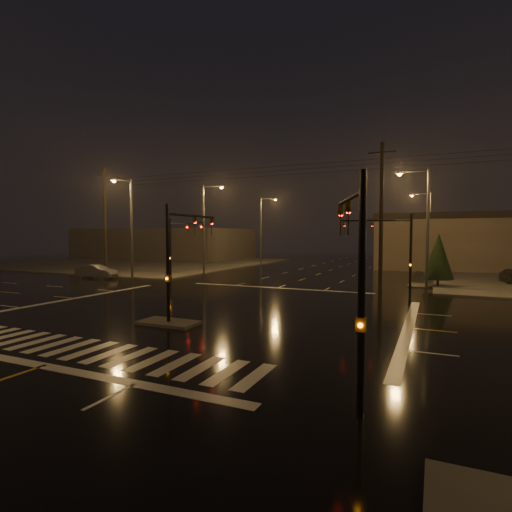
# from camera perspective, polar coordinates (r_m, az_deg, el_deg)

# --- Properties ---
(ground) EXTENTS (140.00, 140.00, 0.00)m
(ground) POSITION_cam_1_polar(r_m,az_deg,el_deg) (23.97, -6.62, -7.72)
(ground) COLOR black
(ground) RESTS_ON ground
(sidewalk_nw) EXTENTS (36.00, 36.00, 0.12)m
(sidewalk_nw) POSITION_cam_1_polar(r_m,az_deg,el_deg) (65.66, -15.73, -0.95)
(sidewalk_nw) COLOR #47453F
(sidewalk_nw) RESTS_ON ground
(median_island) EXTENTS (3.00, 1.60, 0.15)m
(median_island) POSITION_cam_1_polar(r_m,az_deg,el_deg) (20.69, -12.38, -9.28)
(median_island) COLOR #47453F
(median_island) RESTS_ON ground
(crosswalk) EXTENTS (15.00, 2.60, 0.01)m
(crosswalk) POSITION_cam_1_polar(r_m,az_deg,el_deg) (17.08, -22.66, -12.33)
(crosswalk) COLOR beige
(crosswalk) RESTS_ON ground
(stop_bar_near) EXTENTS (16.00, 0.50, 0.01)m
(stop_bar_near) POSITION_cam_1_polar(r_m,az_deg,el_deg) (15.83, -28.10, -13.67)
(stop_bar_near) COLOR beige
(stop_bar_near) RESTS_ON ground
(stop_bar_far) EXTENTS (16.00, 0.50, 0.01)m
(stop_bar_far) POSITION_cam_1_polar(r_m,az_deg,el_deg) (33.77, 3.02, -4.57)
(stop_bar_far) COLOR beige
(stop_bar_far) RESTS_ON ground
(commercial_block) EXTENTS (30.00, 18.00, 5.60)m
(commercial_block) POSITION_cam_1_polar(r_m,az_deg,el_deg) (78.04, -12.92, 1.71)
(commercial_block) COLOR #443E3C
(commercial_block) RESTS_ON ground
(signal_mast_median) EXTENTS (0.25, 4.59, 6.00)m
(signal_mast_median) POSITION_cam_1_polar(r_m,az_deg,el_deg) (20.99, -10.98, 1.03)
(signal_mast_median) COLOR black
(signal_mast_median) RESTS_ON ground
(signal_mast_ne) EXTENTS (4.84, 1.86, 6.00)m
(signal_mast_ne) POSITION_cam_1_polar(r_m,az_deg,el_deg) (30.47, 19.33, 1.59)
(signal_mast_ne) COLOR black
(signal_mast_ne) RESTS_ON ground
(signal_mast_nw) EXTENTS (4.84, 1.86, 6.00)m
(signal_mast_nw) POSITION_cam_1_polar(r_m,az_deg,el_deg) (37.25, -11.22, 1.93)
(signal_mast_nw) COLOR black
(signal_mast_nw) RESTS_ON ground
(signal_mast_se) EXTENTS (1.55, 3.87, 6.00)m
(signal_mast_se) POSITION_cam_1_polar(r_m,az_deg,el_deg) (10.65, 14.10, -1.08)
(signal_mast_se) COLOR black
(signal_mast_se) RESTS_ON ground
(streetlight_1) EXTENTS (2.77, 0.32, 10.00)m
(streetlight_1) POSITION_cam_1_polar(r_m,az_deg,el_deg) (44.76, -7.16, 4.71)
(streetlight_1) COLOR #38383A
(streetlight_1) RESTS_ON ground
(streetlight_2) EXTENTS (2.77, 0.32, 10.00)m
(streetlight_2) POSITION_cam_1_polar(r_m,az_deg,el_deg) (59.01, 0.97, 4.31)
(streetlight_2) COLOR #38383A
(streetlight_2) RESTS_ON ground
(streetlight_3) EXTENTS (2.77, 0.32, 10.00)m
(streetlight_3) POSITION_cam_1_polar(r_m,az_deg,el_deg) (36.25, 22.85, 4.90)
(streetlight_3) COLOR #38383A
(streetlight_3) RESTS_ON ground
(streetlight_4) EXTENTS (2.77, 0.32, 10.00)m
(streetlight_4) POSITION_cam_1_polar(r_m,az_deg,el_deg) (56.24, 23.34, 4.13)
(streetlight_4) COLOR #38383A
(streetlight_4) RESTS_ON ground
(streetlight_5) EXTENTS (0.32, 2.77, 10.00)m
(streetlight_5) POSITION_cam_1_polar(r_m,az_deg,el_deg) (42.15, -17.66, 4.70)
(streetlight_5) COLOR #38383A
(streetlight_5) RESTS_ON ground
(utility_pole_0) EXTENTS (2.20, 0.32, 12.00)m
(utility_pole_0) POSITION_cam_1_polar(r_m,az_deg,el_deg) (48.32, -20.75, 4.80)
(utility_pole_0) COLOR black
(utility_pole_0) RESTS_ON ground
(utility_pole_1) EXTENTS (2.20, 0.32, 12.00)m
(utility_pole_1) POSITION_cam_1_polar(r_m,az_deg,el_deg) (34.50, 17.46, 5.65)
(utility_pole_1) COLOR black
(utility_pole_1) RESTS_ON ground
(conifer_0) EXTENTS (2.51, 2.51, 4.63)m
(conifer_0) POSITION_cam_1_polar(r_m,az_deg,el_deg) (37.37, 24.61, -0.02)
(conifer_0) COLOR black
(conifer_0) RESTS_ON ground
(car_crossing) EXTENTS (4.44, 2.05, 1.41)m
(car_crossing) POSITION_cam_1_polar(r_m,az_deg,el_deg) (44.46, -21.85, -2.05)
(car_crossing) COLOR #515258
(car_crossing) RESTS_ON ground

